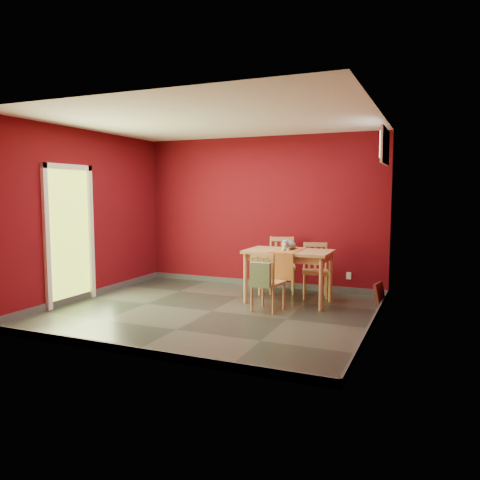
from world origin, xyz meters
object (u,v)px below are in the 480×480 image
at_px(dining_table, 289,257).
at_px(chair_near, 267,281).
at_px(tote_bag, 260,275).
at_px(chair_far_right, 315,270).
at_px(cat, 289,243).
at_px(chair_far_left, 282,264).
at_px(picture_frame, 380,294).

bearing_deg(dining_table, chair_near, -100.81).
relative_size(chair_near, tote_bag, 2.06).
height_order(chair_far_right, chair_near, chair_far_right).
bearing_deg(cat, chair_near, -92.43).
bearing_deg(cat, dining_table, -69.13).
bearing_deg(chair_far_left, chair_near, -81.41).
height_order(dining_table, cat, cat).
height_order(dining_table, chair_far_right, chair_far_right).
xyz_separation_m(chair_far_left, chair_near, (0.20, -1.32, -0.04)).
distance_m(chair_far_right, tote_bag, 1.46).
distance_m(dining_table, cat, 0.21).
xyz_separation_m(chair_far_right, tote_bag, (-0.43, -1.39, 0.11)).
relative_size(chair_far_right, tote_bag, 2.13).
height_order(chair_near, picture_frame, chair_near).
xyz_separation_m(chair_far_right, chair_near, (-0.42, -1.18, -0.01)).
relative_size(dining_table, tote_bag, 3.15).
distance_m(chair_far_left, chair_far_right, 0.63).
xyz_separation_m(chair_far_left, picture_frame, (1.66, -0.34, -0.31)).
bearing_deg(chair_far_right, tote_bag, -107.32).
distance_m(dining_table, chair_far_left, 0.78).
height_order(chair_far_left, tote_bag, chair_far_left).
height_order(chair_far_right, cat, cat).
height_order(tote_bag, picture_frame, tote_bag).
relative_size(tote_bag, cat, 1.03).
height_order(cat, picture_frame, cat).
distance_m(dining_table, chair_near, 0.72).
bearing_deg(picture_frame, cat, -168.06).
height_order(chair_far_left, cat, cat).
relative_size(dining_table, chair_far_right, 1.48).
bearing_deg(chair_far_right, picture_frame, -11.12).
xyz_separation_m(tote_bag, cat, (0.13, 0.90, 0.36)).
distance_m(chair_near, picture_frame, 1.78).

